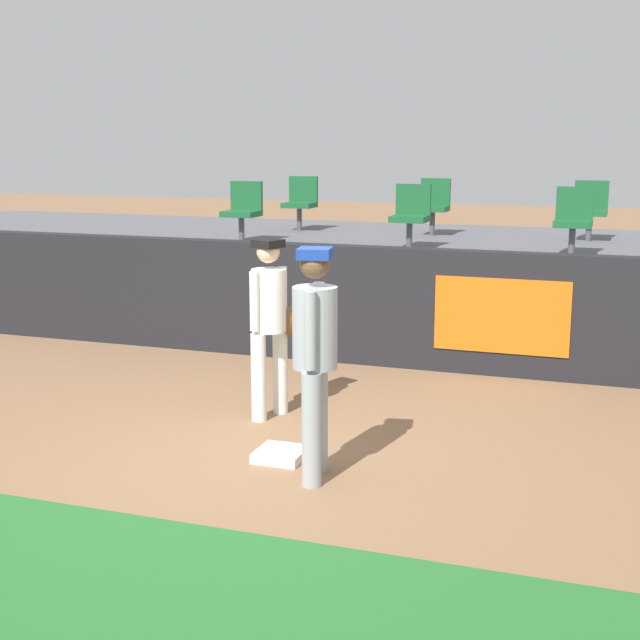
{
  "coord_description": "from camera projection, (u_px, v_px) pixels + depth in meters",
  "views": [
    {
      "loc": [
        2.81,
        -6.47,
        2.64
      ],
      "look_at": [
        0.17,
        1.1,
        1.0
      ],
      "focal_mm": 49.77,
      "sensor_mm": 36.0,
      "label": 1
    }
  ],
  "objects": [
    {
      "name": "seat_front_center",
      "position": [
        411.0,
        213.0,
        11.58
      ],
      "size": [
        0.46,
        0.44,
        0.84
      ],
      "color": "#4C4C51",
      "rests_on": "bleacher_platform"
    },
    {
      "name": "grass_foreground_strip",
      "position": [
        65.0,
        623.0,
        4.92
      ],
      "size": [
        18.0,
        2.8,
        0.01
      ],
      "primitive_type": "cube",
      "color": "#26662B",
      "rests_on": "ground_plane"
    },
    {
      "name": "first_base",
      "position": [
        281.0,
        454.0,
        7.45
      ],
      "size": [
        0.4,
        0.4,
        0.08
      ],
      "primitive_type": "cube",
      "color": "white",
      "rests_on": "ground_plane"
    },
    {
      "name": "seat_back_center",
      "position": [
        434.0,
        203.0,
        13.27
      ],
      "size": [
        0.45,
        0.44,
        0.84
      ],
      "color": "#4C4C51",
      "rests_on": "bleacher_platform"
    },
    {
      "name": "field_wall",
      "position": [
        373.0,
        306.0,
        10.48
      ],
      "size": [
        18.0,
        0.26,
        1.41
      ],
      "color": "black",
      "rests_on": "ground_plane"
    },
    {
      "name": "ground_plane",
      "position": [
        257.0,
        460.0,
        7.42
      ],
      "size": [
        60.0,
        60.0,
        0.0
      ],
      "primitive_type": "plane",
      "color": "#846042"
    },
    {
      "name": "player_runner_visitor",
      "position": [
        315.0,
        347.0,
        6.83
      ],
      "size": [
        0.4,
        0.51,
        1.84
      ],
      "rotation": [
        0.0,
        0.0,
        -1.39
      ],
      "color": "#9EA3AD",
      "rests_on": "ground_plane"
    },
    {
      "name": "seat_front_left",
      "position": [
        243.0,
        208.0,
        12.35
      ],
      "size": [
        0.47,
        0.44,
        0.84
      ],
      "color": "#4C4C51",
      "rests_on": "bleacher_platform"
    },
    {
      "name": "bleacher_platform",
      "position": [
        420.0,
        281.0,
        12.88
      ],
      "size": [
        18.0,
        4.8,
        1.22
      ],
      "primitive_type": "cube",
      "color": "#59595E",
      "rests_on": "ground_plane"
    },
    {
      "name": "seat_back_left",
      "position": [
        301.0,
        200.0,
        13.96
      ],
      "size": [
        0.47,
        0.44,
        0.84
      ],
      "color": "#4C4C51",
      "rests_on": "bleacher_platform"
    },
    {
      "name": "seat_front_right",
      "position": [
        574.0,
        217.0,
        10.92
      ],
      "size": [
        0.45,
        0.44,
        0.84
      ],
      "color": "#4C4C51",
      "rests_on": "bleacher_platform"
    },
    {
      "name": "seat_back_right",
      "position": [
        590.0,
        207.0,
        12.55
      ],
      "size": [
        0.47,
        0.44,
        0.84
      ],
      "color": "#4C4C51",
      "rests_on": "bleacher_platform"
    },
    {
      "name": "player_fielder_home",
      "position": [
        270.0,
        316.0,
        8.4
      ],
      "size": [
        0.46,
        0.5,
        1.72
      ],
      "rotation": [
        0.0,
        0.0,
        -1.92
      ],
      "color": "white",
      "rests_on": "ground_plane"
    }
  ]
}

